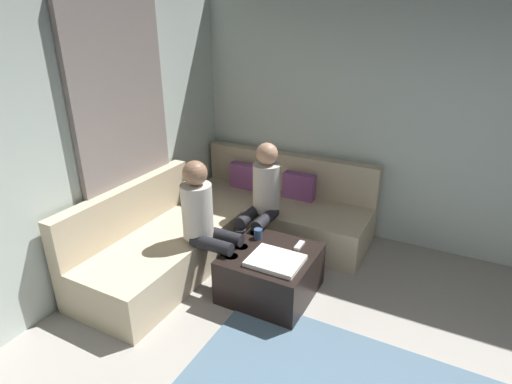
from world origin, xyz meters
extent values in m
cube|color=silver|center=(0.00, 2.94, 1.35)|extent=(6.00, 0.12, 2.70)
cube|color=gray|center=(-2.84, 1.30, 1.25)|extent=(0.06, 1.10, 2.50)
cube|color=#C6B593|center=(-1.78, 2.41, 0.21)|extent=(2.10, 0.85, 0.42)
cube|color=#C6B593|center=(-1.78, 2.76, 0.65)|extent=(2.10, 0.14, 0.45)
cube|color=#C6B593|center=(-2.41, 1.13, 0.21)|extent=(0.85, 1.70, 0.42)
cube|color=#C6B593|center=(-2.76, 1.13, 0.65)|extent=(0.14, 1.70, 0.45)
cube|color=#8C4C8C|center=(-2.28, 2.58, 0.54)|extent=(0.36, 0.12, 0.36)
cube|color=#8C4C8C|center=(-1.58, 2.58, 0.54)|extent=(0.36, 0.12, 0.36)
cube|color=black|center=(-1.35, 1.37, 0.21)|extent=(0.76, 0.76, 0.42)
cube|color=white|center=(-1.25, 1.25, 0.44)|extent=(0.44, 0.36, 0.04)
cylinder|color=#334C72|center=(-1.57, 1.55, 0.47)|extent=(0.08, 0.08, 0.10)
cube|color=white|center=(-1.17, 1.59, 0.43)|extent=(0.05, 0.15, 0.02)
cylinder|color=black|center=(-1.63, 1.63, 0.21)|extent=(0.12, 0.12, 0.42)
cylinder|color=black|center=(-1.81, 1.63, 0.21)|extent=(0.12, 0.12, 0.42)
cylinder|color=black|center=(-1.63, 1.83, 0.48)|extent=(0.12, 0.40, 0.12)
cylinder|color=black|center=(-1.81, 1.83, 0.48)|extent=(0.12, 0.40, 0.12)
cylinder|color=beige|center=(-1.72, 2.03, 0.73)|extent=(0.28, 0.28, 0.50)
sphere|color=tan|center=(-1.72, 2.03, 1.09)|extent=(0.22, 0.22, 0.22)
cylinder|color=black|center=(-1.63, 1.35, 0.21)|extent=(0.12, 0.12, 0.42)
cylinder|color=black|center=(-1.63, 1.17, 0.21)|extent=(0.12, 0.12, 0.42)
cylinder|color=black|center=(-1.83, 1.35, 0.48)|extent=(0.40, 0.12, 0.12)
cylinder|color=black|center=(-1.83, 1.17, 0.48)|extent=(0.40, 0.12, 0.12)
cylinder|color=beige|center=(-2.03, 1.26, 0.73)|extent=(0.28, 0.28, 0.50)
sphere|color=#8C664C|center=(-2.03, 1.26, 1.09)|extent=(0.22, 0.22, 0.22)
camera|label=1|loc=(-0.03, -1.42, 2.33)|focal=28.69mm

